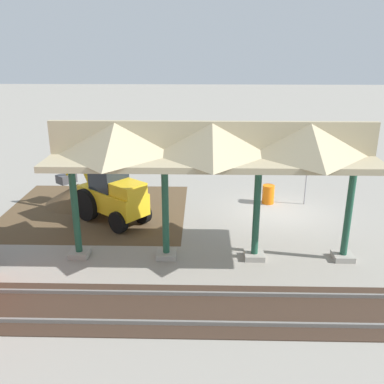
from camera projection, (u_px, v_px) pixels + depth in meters
name	position (u px, v px, depth m)	size (l,w,h in m)	color
ground_plane	(277.00, 212.00, 19.36)	(120.00, 120.00, 0.00)	gray
dirt_work_zone	(96.00, 211.00, 19.51)	(8.10, 7.00, 0.01)	brown
platform_canopy	(212.00, 144.00, 13.93)	(10.62, 3.20, 4.90)	#9E998E
rail_tracks	(321.00, 311.00, 12.22)	(60.00, 2.58, 0.15)	slate
stop_sign	(307.00, 169.00, 19.74)	(0.72, 0.31, 2.38)	gray
backhoe	(110.00, 192.00, 18.13)	(4.81, 4.26, 2.82)	yellow
dirt_mound	(80.00, 202.00, 20.57)	(6.39, 6.39, 1.86)	brown
traffic_barrel	(268.00, 194.00, 20.28)	(0.56, 0.56, 0.90)	orange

